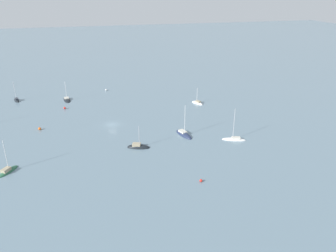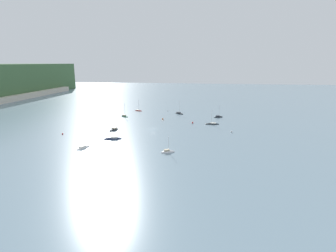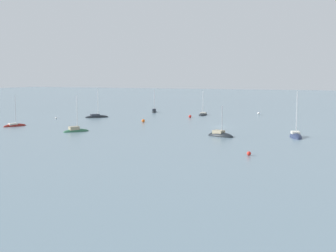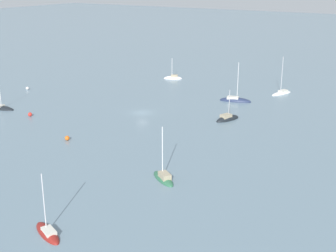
% 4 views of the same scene
% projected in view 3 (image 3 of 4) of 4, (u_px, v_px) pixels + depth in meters
% --- Properties ---
extents(ground_plane, '(600.00, 600.00, 0.00)m').
position_uv_depth(ground_plane, '(221.00, 126.00, 119.05)').
color(ground_plane, slate).
extents(sailboat_0, '(6.77, 4.24, 7.51)m').
position_uv_depth(sailboat_0, '(220.00, 136.00, 99.77)').
color(sailboat_0, black).
rests_on(sailboat_0, ground_plane).
extents(sailboat_2, '(3.50, 8.03, 8.52)m').
position_uv_depth(sailboat_2, '(203.00, 115.00, 152.39)').
color(sailboat_2, black).
rests_on(sailboat_2, ground_plane).
extents(sailboat_3, '(5.05, 6.26, 9.07)m').
position_uv_depth(sailboat_3, '(76.00, 131.00, 108.15)').
color(sailboat_3, '#2D6647').
rests_on(sailboat_3, ground_plane).
extents(sailboat_5, '(6.72, 6.94, 9.35)m').
position_uv_depth(sailboat_5, '(97.00, 117.00, 143.75)').
color(sailboat_5, black).
rests_on(sailboat_5, ground_plane).
extents(sailboat_6, '(3.36, 5.88, 8.67)m').
position_uv_depth(sailboat_6, '(154.00, 112.00, 163.67)').
color(sailboat_6, black).
rests_on(sailboat_6, ground_plane).
extents(sailboat_7, '(4.36, 8.15, 10.69)m').
position_uv_depth(sailboat_7, '(296.00, 137.00, 98.51)').
color(sailboat_7, '#232D4C').
rests_on(sailboat_7, ground_plane).
extents(sailboat_8, '(4.03, 6.37, 8.55)m').
position_uv_depth(sailboat_8, '(15.00, 126.00, 119.33)').
color(sailboat_8, maroon).
rests_on(sailboat_8, ground_plane).
extents(mooring_buoy_0, '(0.89, 0.89, 0.89)m').
position_uv_depth(mooring_buoy_0, '(190.00, 116.00, 142.77)').
color(mooring_buoy_0, red).
rests_on(mooring_buoy_0, ground_plane).
extents(mooring_buoy_1, '(0.84, 0.84, 0.84)m').
position_uv_depth(mooring_buoy_1, '(259.00, 113.00, 154.27)').
color(mooring_buoy_1, white).
rests_on(mooring_buoy_1, ground_plane).
extents(mooring_buoy_2, '(0.90, 0.90, 0.90)m').
position_uv_depth(mooring_buoy_2, '(143.00, 121.00, 129.05)').
color(mooring_buoy_2, orange).
rests_on(mooring_buoy_2, ground_plane).
extents(mooring_buoy_3, '(0.70, 0.70, 0.70)m').
position_uv_depth(mooring_buoy_3, '(249.00, 154.00, 76.09)').
color(mooring_buoy_3, red).
rests_on(mooring_buoy_3, ground_plane).
extents(mooring_buoy_4, '(0.59, 0.59, 0.59)m').
position_uv_depth(mooring_buoy_4, '(56.00, 118.00, 139.03)').
color(mooring_buoy_4, white).
rests_on(mooring_buoy_4, ground_plane).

